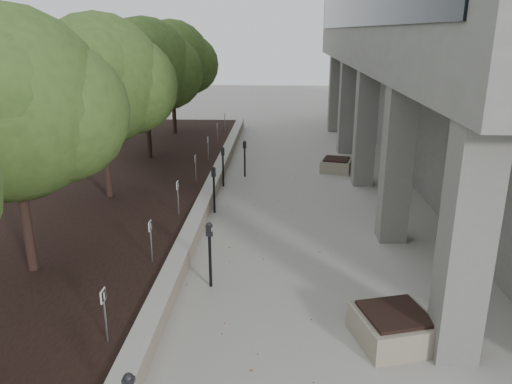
% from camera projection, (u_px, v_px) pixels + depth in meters
% --- Properties ---
extents(retaining_wall, '(0.39, 26.00, 0.50)m').
position_uv_depth(retaining_wall, '(210.00, 192.00, 16.33)').
color(retaining_wall, gray).
rests_on(retaining_wall, ground).
extents(planting_bed, '(7.00, 26.00, 0.40)m').
position_uv_depth(planting_bed, '(99.00, 192.00, 16.52)').
color(planting_bed, black).
rests_on(planting_bed, ground).
extents(crabapple_tree_2, '(4.60, 4.00, 5.44)m').
position_uv_depth(crabapple_tree_2, '(15.00, 145.00, 9.88)').
color(crabapple_tree_2, '#324F1E').
rests_on(crabapple_tree_2, planting_bed).
extents(crabapple_tree_3, '(4.60, 4.00, 5.44)m').
position_uv_depth(crabapple_tree_3, '(102.00, 108.00, 14.64)').
color(crabapple_tree_3, '#324F1E').
rests_on(crabapple_tree_3, planting_bed).
extents(crabapple_tree_4, '(4.60, 4.00, 5.44)m').
position_uv_depth(crabapple_tree_4, '(146.00, 89.00, 19.39)').
color(crabapple_tree_4, '#324F1E').
rests_on(crabapple_tree_4, planting_bed).
extents(crabapple_tree_5, '(4.60, 4.00, 5.44)m').
position_uv_depth(crabapple_tree_5, '(172.00, 77.00, 24.14)').
color(crabapple_tree_5, '#324F1E').
rests_on(crabapple_tree_5, planting_bed).
extents(parking_sign_2, '(0.04, 0.22, 0.96)m').
position_uv_depth(parking_sign_2, '(105.00, 316.00, 8.08)').
color(parking_sign_2, black).
rests_on(parking_sign_2, planting_bed).
extents(parking_sign_3, '(0.04, 0.22, 0.96)m').
position_uv_depth(parking_sign_3, '(151.00, 242.00, 10.94)').
color(parking_sign_3, black).
rests_on(parking_sign_3, planting_bed).
extents(parking_sign_4, '(0.04, 0.22, 0.96)m').
position_uv_depth(parking_sign_4, '(178.00, 198.00, 13.79)').
color(parking_sign_4, black).
rests_on(parking_sign_4, planting_bed).
extents(parking_sign_5, '(0.04, 0.22, 0.96)m').
position_uv_depth(parking_sign_5, '(196.00, 169.00, 16.64)').
color(parking_sign_5, black).
rests_on(parking_sign_5, planting_bed).
extents(parking_sign_6, '(0.04, 0.22, 0.96)m').
position_uv_depth(parking_sign_6, '(208.00, 149.00, 19.49)').
color(parking_sign_6, black).
rests_on(parking_sign_6, planting_bed).
extents(parking_sign_7, '(0.04, 0.22, 0.96)m').
position_uv_depth(parking_sign_7, '(218.00, 134.00, 22.34)').
color(parking_sign_7, black).
rests_on(parking_sign_7, planting_bed).
extents(parking_sign_8, '(0.04, 0.22, 0.96)m').
position_uv_depth(parking_sign_8, '(225.00, 122.00, 25.19)').
color(parking_sign_8, black).
rests_on(parking_sign_8, planting_bed).
extents(parking_meter_2, '(0.17, 0.15, 1.49)m').
position_uv_depth(parking_meter_2, '(210.00, 255.00, 10.61)').
color(parking_meter_2, black).
rests_on(parking_meter_2, ground).
extents(parking_meter_3, '(0.15, 0.12, 1.45)m').
position_uv_depth(parking_meter_3, '(214.00, 190.00, 14.99)').
color(parking_meter_3, black).
rests_on(parking_meter_3, ground).
extents(parking_meter_4, '(0.15, 0.12, 1.43)m').
position_uv_depth(parking_meter_4, '(223.00, 167.00, 17.57)').
color(parking_meter_4, black).
rests_on(parking_meter_4, ground).
extents(parking_meter_5, '(0.15, 0.12, 1.39)m').
position_uv_depth(parking_meter_5, '(245.00, 159.00, 18.75)').
color(parking_meter_5, black).
rests_on(parking_meter_5, ground).
extents(planter_front, '(1.55, 1.55, 0.59)m').
position_uv_depth(planter_front, '(394.00, 327.00, 8.83)').
color(planter_front, gray).
rests_on(planter_front, ground).
extents(planter_back, '(1.37, 1.37, 0.52)m').
position_uv_depth(planter_back, '(336.00, 165.00, 19.60)').
color(planter_back, gray).
rests_on(planter_back, ground).
extents(berry_scatter, '(3.30, 14.10, 0.02)m').
position_uv_depth(berry_scatter, '(257.00, 251.00, 12.52)').
color(berry_scatter, maroon).
rests_on(berry_scatter, ground).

